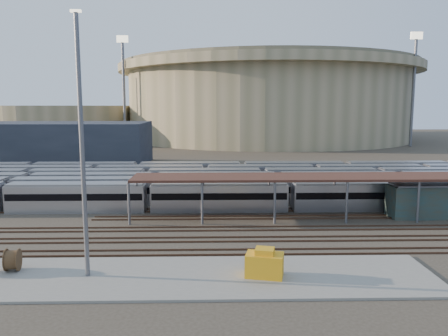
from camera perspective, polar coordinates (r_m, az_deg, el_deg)
The scene contains 14 objects.
ground at distance 50.88m, azimuth -3.55°, elevation -7.72°, with size 420.00×420.00×0.00m, color #383026.
apron at distance 37.25m, azimuth -12.38°, elevation -13.76°, with size 50.00×9.00×0.20m, color gray.
subway_trains at distance 68.53m, azimuth -3.56°, elevation -2.04°, with size 129.87×23.90×3.60m.
inspection_shed at distance 57.28m, azimuth 19.14°, elevation -1.26°, with size 60.30×6.00×5.30m.
empty_tracks at distance 46.06m, azimuth -3.78°, elevation -9.30°, with size 170.00×9.62×0.18m.
stadium at distance 190.33m, azimuth 5.64°, elevation 8.85°, with size 124.00×124.00×32.50m.
secondary_arena at distance 189.46m, azimuth -20.56°, elevation 5.52°, with size 56.00×56.00×14.00m, color #9A8A68.
service_building at distance 110.64m, azimuth -20.91°, elevation 2.98°, with size 42.00×20.00×10.00m, color #1E232D.
floodlight_0 at distance 162.24m, azimuth -12.95°, elevation 10.30°, with size 4.00×1.00×38.40m.
floodlight_2 at distance 163.87m, azimuth 23.52°, elevation 9.82°, with size 4.00×1.00×38.40m.
floodlight_3 at distance 209.37m, azimuth -4.72°, elevation 9.94°, with size 4.00×1.00×38.40m.
cable_reel_east at distance 41.16m, azimuth -25.90°, elevation -10.74°, with size 1.87×1.87×1.04m, color #543721.
yard_light_pole at distance 35.78m, azimuth -18.06°, elevation 2.61°, with size 0.80×0.36×20.79m.
yellow_equipment at distance 36.21m, azimuth 5.31°, elevation -12.50°, with size 2.98×1.86×1.86m, color orange.
Camera 1 is at (1.94, -48.91, 13.86)m, focal length 35.00 mm.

